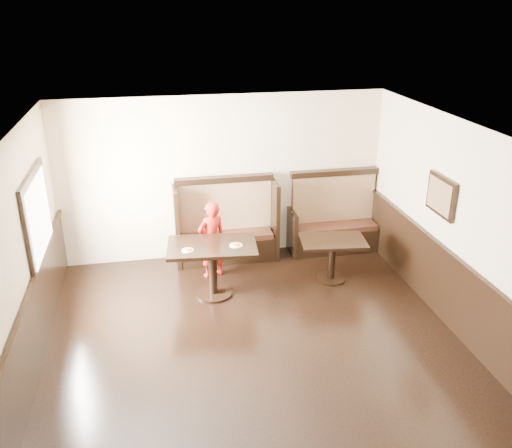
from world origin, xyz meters
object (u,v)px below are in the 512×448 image
object	(u,v)px
table_neighbor	(333,250)
child	(212,240)
booth_main	(226,230)
booth_neighbor	(334,224)
table_main	(212,257)

from	to	relation	value
table_neighbor	child	size ratio (longest dim) A/B	0.84
booth_main	table_neighbor	distance (m)	1.90
booth_neighbor	table_main	xyz separation A→B (m)	(-2.34, -1.22, 0.16)
table_neighbor	child	world-z (taller)	child
booth_neighbor	table_neighbor	distance (m)	1.19
booth_neighbor	child	world-z (taller)	booth_neighbor
child	table_main	bearing A→B (deg)	64.70
booth_main	table_neighbor	xyz separation A→B (m)	(1.54, -1.11, -0.00)
booth_neighbor	table_main	distance (m)	2.64
table_neighbor	child	bearing A→B (deg)	172.18
table_main	table_neighbor	xyz separation A→B (m)	(1.93, 0.11, -0.12)
child	table_neighbor	bearing A→B (deg)	145.85
table_neighbor	child	xyz separation A→B (m)	(-1.86, 0.50, 0.12)
booth_neighbor	table_main	size ratio (longest dim) A/B	1.19
table_main	child	size ratio (longest dim) A/B	1.08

